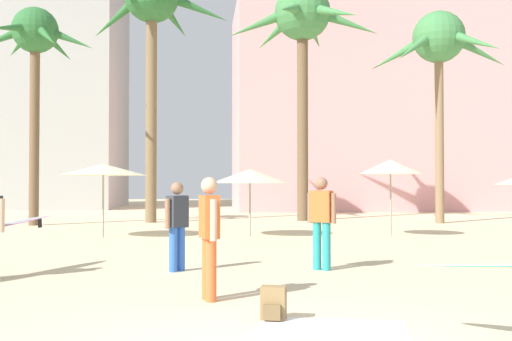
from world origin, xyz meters
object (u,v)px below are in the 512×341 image
palm_tree_left (35,44)px  palm_tree_far_left (302,25)px  cafe_umbrella_2 (250,176)px  cafe_umbrella_0 (103,170)px  person_mid_center (177,222)px  person_far_left (209,233)px  person_near_left (322,219)px  beach_towel (332,328)px  backpack (273,304)px  palm_tree_right (439,47)px  cafe_umbrella_3 (390,167)px  palm_tree_center (152,10)px

palm_tree_left → palm_tree_far_left: bearing=10.4°
cafe_umbrella_2 → cafe_umbrella_0: bearing=179.7°
cafe_umbrella_2 → person_mid_center: (-1.98, -7.40, -0.98)m
person_far_left → person_near_left: bearing=-141.3°
beach_towel → cafe_umbrella_0: bearing=110.6°
backpack → person_mid_center: bearing=-146.4°
backpack → palm_tree_right: bearing=168.1°
cafe_umbrella_2 → person_mid_center: size_ratio=1.46×
cafe_umbrella_0 → palm_tree_left: bearing=122.5°
cafe_umbrella_2 → cafe_umbrella_3: cafe_umbrella_3 is taller
cafe_umbrella_3 → palm_tree_left: bearing=154.0°
backpack → person_far_left: size_ratio=0.24×
cafe_umbrella_3 → backpack: (-5.09, -11.27, -2.00)m
cafe_umbrella_2 → beach_towel: 12.27m
palm_tree_right → cafe_umbrella_2: bearing=-146.5°
palm_tree_right → beach_towel: size_ratio=5.28×
palm_tree_left → person_far_left: 18.64m
palm_tree_center → person_far_left: (2.29, -17.51, -8.27)m
palm_tree_center → cafe_umbrella_2: 10.91m
palm_tree_left → cafe_umbrella_0: 8.61m
cafe_umbrella_0 → person_near_left: 9.30m
backpack → person_mid_center: size_ratio=0.25×
cafe_umbrella_0 → person_near_left: cafe_umbrella_0 is taller
palm_tree_far_left → person_near_left: size_ratio=5.99×
palm_tree_far_left → person_far_left: bearing=-103.7°
cafe_umbrella_0 → cafe_umbrella_3: size_ratio=1.11×
cafe_umbrella_2 → person_far_left: (-1.41, -10.31, -0.94)m
palm_tree_right → backpack: bearing=-118.0°
palm_tree_left → person_near_left: palm_tree_left is taller
person_far_left → person_near_left: person_near_left is taller
cafe_umbrella_3 → person_mid_center: bearing=-132.6°
cafe_umbrella_3 → person_near_left: size_ratio=1.36×
palm_tree_far_left → palm_tree_center: (-6.72, -0.68, 0.30)m
cafe_umbrella_2 → beach_towel: bearing=-90.1°
cafe_umbrella_3 → person_near_left: bearing=-117.3°
cafe_umbrella_0 → cafe_umbrella_3: cafe_umbrella_3 is taller
cafe_umbrella_2 → backpack: cafe_umbrella_2 is taller
cafe_umbrella_2 → person_near_left: (0.80, -7.48, -0.92)m
palm_tree_left → cafe_umbrella_3: 15.05m
beach_towel → palm_tree_far_left: bearing=81.3°
beach_towel → person_near_left: size_ratio=0.95×
person_near_left → palm_tree_center: bearing=53.0°
cafe_umbrella_3 → backpack: bearing=-114.3°
cafe_umbrella_2 → backpack: size_ratio=5.90×
palm_tree_right → person_far_left: size_ratio=5.12×
palm_tree_right → cafe_umbrella_0: 15.28m
cafe_umbrella_0 → beach_towel: (4.56, -12.15, -2.10)m
palm_tree_far_left → person_mid_center: palm_tree_far_left is taller
palm_tree_left → palm_tree_right: palm_tree_right is taller
cafe_umbrella_3 → backpack: 12.52m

